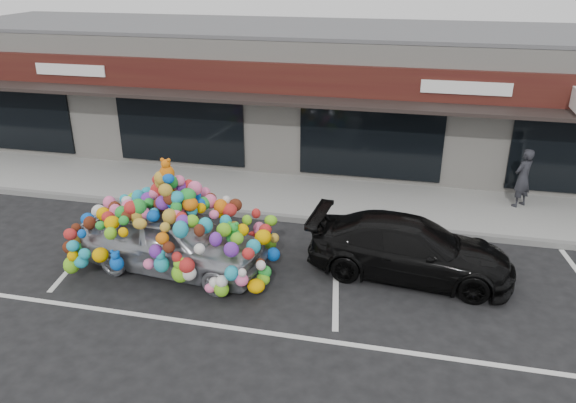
# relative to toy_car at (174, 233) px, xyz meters

# --- Properties ---
(ground) EXTENTS (90.00, 90.00, 0.00)m
(ground) POSITION_rel_toy_car_xyz_m (0.71, 0.45, -0.87)
(ground) COLOR black
(ground) RESTS_ON ground
(shop_building) EXTENTS (24.00, 7.20, 4.31)m
(shop_building) POSITION_rel_toy_car_xyz_m (0.71, 8.89, 1.29)
(shop_building) COLOR beige
(shop_building) RESTS_ON ground
(sidewalk) EXTENTS (26.00, 3.00, 0.15)m
(sidewalk) POSITION_rel_toy_car_xyz_m (0.71, 4.45, -0.80)
(sidewalk) COLOR gray
(sidewalk) RESTS_ON ground
(kerb) EXTENTS (26.00, 0.18, 0.16)m
(kerb) POSITION_rel_toy_car_xyz_m (0.71, 2.95, -0.80)
(kerb) COLOR slate
(kerb) RESTS_ON ground
(parking_stripe_left) EXTENTS (0.73, 4.37, 0.01)m
(parking_stripe_left) POSITION_rel_toy_car_xyz_m (-2.49, 0.65, -0.87)
(parking_stripe_left) COLOR silver
(parking_stripe_left) RESTS_ON ground
(parking_stripe_mid) EXTENTS (0.73, 4.37, 0.01)m
(parking_stripe_mid) POSITION_rel_toy_car_xyz_m (3.51, 0.65, -0.87)
(parking_stripe_mid) COLOR silver
(parking_stripe_mid) RESTS_ON ground
(lane_line) EXTENTS (14.00, 0.12, 0.01)m
(lane_line) POSITION_rel_toy_car_xyz_m (2.71, -1.85, -0.87)
(lane_line) COLOR silver
(lane_line) RESTS_ON ground
(toy_car) EXTENTS (3.01, 4.61, 2.58)m
(toy_car) POSITION_rel_toy_car_xyz_m (0.00, 0.00, 0.00)
(toy_car) COLOR #A9ADB4
(toy_car) RESTS_ON ground
(black_sedan) EXTENTS (2.17, 4.52, 1.27)m
(black_sedan) POSITION_rel_toy_car_xyz_m (5.07, 0.89, -0.24)
(black_sedan) COLOR black
(black_sedan) RESTS_ON ground
(pedestrian_a) EXTENTS (0.70, 0.69, 1.63)m
(pedestrian_a) POSITION_rel_toy_car_xyz_m (7.90, 4.99, 0.09)
(pedestrian_a) COLOR black
(pedestrian_a) RESTS_ON sidewalk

